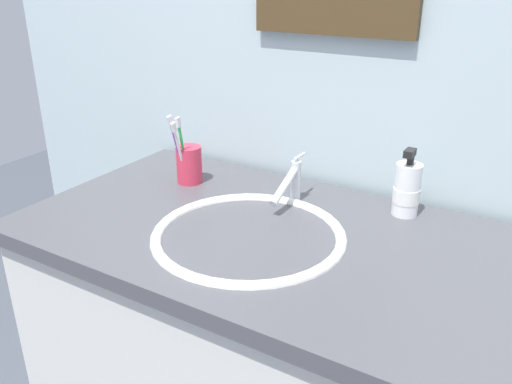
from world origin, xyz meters
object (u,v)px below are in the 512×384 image
(faucet, at_px, (292,182))
(toothbrush_green, at_px, (182,146))
(toothbrush_cup, at_px, (189,164))
(toothbrush_purple, at_px, (177,145))
(toothbrush_white, at_px, (179,149))
(soap_dispenser, at_px, (407,190))

(faucet, distance_m, toothbrush_green, 0.30)
(toothbrush_cup, height_order, toothbrush_purple, toothbrush_purple)
(toothbrush_green, height_order, toothbrush_purple, toothbrush_purple)
(toothbrush_purple, bearing_deg, toothbrush_cup, 72.86)
(toothbrush_white, bearing_deg, faucet, 10.79)
(toothbrush_purple, height_order, toothbrush_white, toothbrush_purple)
(soap_dispenser, bearing_deg, faucet, -162.00)
(faucet, relative_size, toothbrush_cup, 1.60)
(faucet, xyz_separation_m, toothbrush_purple, (-0.30, -0.05, 0.05))
(toothbrush_purple, relative_size, soap_dispenser, 1.15)
(toothbrush_purple, distance_m, soap_dispenser, 0.57)
(toothbrush_green, height_order, soap_dispenser, toothbrush_green)
(toothbrush_white, height_order, soap_dispenser, toothbrush_white)
(toothbrush_purple, distance_m, toothbrush_white, 0.02)
(soap_dispenser, bearing_deg, toothbrush_white, -165.82)
(toothbrush_white, bearing_deg, toothbrush_green, 87.02)
(soap_dispenser, bearing_deg, toothbrush_cup, -169.82)
(toothbrush_cup, xyz_separation_m, soap_dispenser, (0.54, 0.10, 0.01))
(faucet, xyz_separation_m, toothbrush_cup, (-0.29, -0.02, -0.01))
(faucet, bearing_deg, toothbrush_purple, -170.71)
(toothbrush_purple, bearing_deg, toothbrush_green, 29.57)
(toothbrush_green, xyz_separation_m, toothbrush_purple, (-0.01, -0.01, 0.00))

